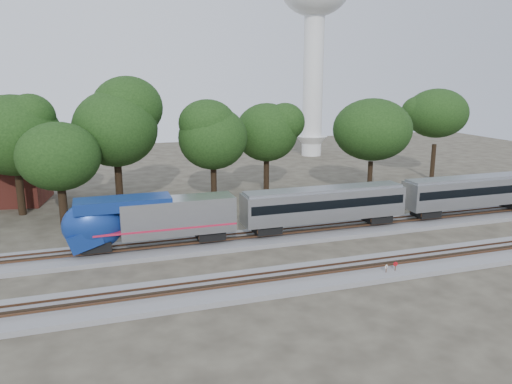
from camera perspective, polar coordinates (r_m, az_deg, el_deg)
ground at (r=42.58m, az=4.21°, el=-7.86°), size 160.00×160.00×0.00m
track_far at (r=47.77m, az=1.47°, el=-5.19°), size 160.00×5.00×0.73m
track_near at (r=39.10m, az=6.48°, el=-9.56°), size 160.00×5.00×0.73m
switch_stand_red at (r=40.76m, az=15.63°, el=-8.24°), size 0.36×0.07×1.13m
switch_stand_white at (r=40.25m, az=14.66°, el=-8.54°), size 0.31×0.16×1.04m
switch_lever at (r=41.55m, az=17.83°, el=-8.81°), size 0.58×0.47×0.30m
water_tower at (r=98.19m, az=6.75°, el=20.20°), size 13.36×13.36×36.99m
brick_building at (r=68.45m, az=-27.24°, el=1.04°), size 11.84×9.28×5.15m
tree_1 at (r=60.44m, az=-25.92°, el=5.82°), size 9.06×9.06×12.78m
tree_2 at (r=54.93m, az=-21.63°, el=3.77°), size 7.30×7.30×10.29m
tree_3 at (r=59.41m, az=-15.77°, el=7.00°), size 9.53×9.53×13.44m
tree_4 at (r=58.96m, az=-4.95°, el=6.15°), size 8.24×8.24×11.62m
tree_5 at (r=64.39m, az=1.22°, el=6.82°), size 8.28×8.28×11.67m
tree_6 at (r=63.89m, az=13.16°, el=6.94°), size 8.86×8.86×12.49m
tree_7 at (r=78.25m, az=19.97°, el=8.44°), size 10.03×10.03×14.14m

